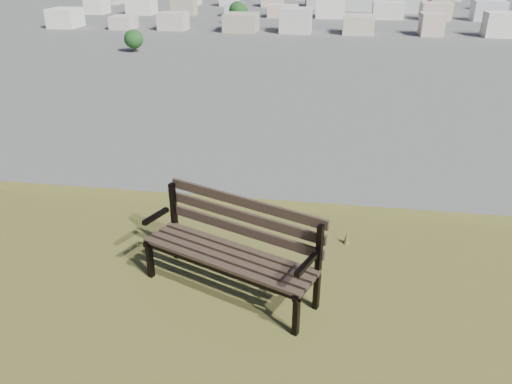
# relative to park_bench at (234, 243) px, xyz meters

# --- Properties ---
(park_bench) EXTENTS (2.08, 1.35, 1.04)m
(park_bench) POSITION_rel_park_bench_xyz_m (0.00, 0.00, 0.00)
(park_bench) COLOR #3D2F23
(park_bench) RESTS_ON hilltop_mesa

